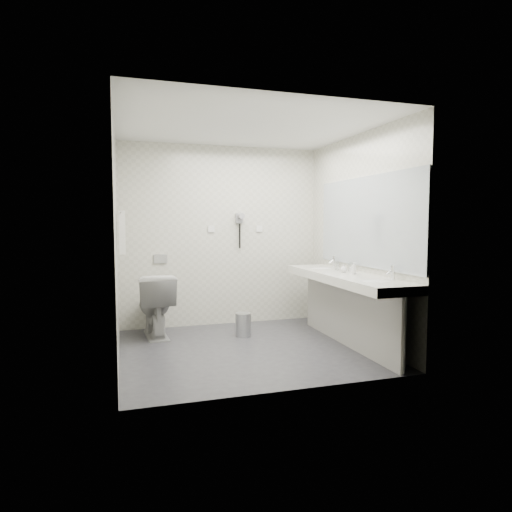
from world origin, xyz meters
name	(u,v)px	position (x,y,z in m)	size (l,w,h in m)	color
floor	(247,349)	(0.00, 0.00, 0.00)	(2.80, 2.80, 0.00)	#2E2D34
ceiling	(247,126)	(0.00, 0.00, 2.50)	(2.80, 2.80, 0.00)	silver
wall_back	(222,236)	(0.00, 1.30, 1.25)	(2.80, 2.80, 0.00)	beige
wall_front	(290,245)	(0.00, -1.30, 1.25)	(2.80, 2.80, 0.00)	beige
wall_left	(116,241)	(-1.40, 0.00, 1.25)	(2.60, 2.60, 0.00)	beige
wall_right	(358,238)	(1.40, 0.00, 1.25)	(2.60, 2.60, 0.00)	beige
vanity_counter	(345,278)	(1.12, -0.20, 0.80)	(0.55, 2.20, 0.10)	silver
vanity_panel	(346,314)	(1.15, -0.20, 0.38)	(0.03, 2.15, 0.75)	gray
vanity_post_near	(403,335)	(1.18, -1.24, 0.38)	(0.06, 0.06, 0.75)	silver
vanity_post_far	(312,299)	(1.18, 0.84, 0.38)	(0.06, 0.06, 0.75)	silver
mirror	(366,222)	(1.39, -0.20, 1.45)	(0.02, 2.20, 1.05)	#B2BCC6
basin_near	(376,282)	(1.12, -0.85, 0.83)	(0.40, 0.31, 0.05)	silver
basin_far	(321,269)	(1.12, 0.45, 0.83)	(0.40, 0.31, 0.05)	silver
faucet_near	(393,273)	(1.32, -0.85, 0.92)	(0.04, 0.04, 0.15)	silver
faucet_far	(334,262)	(1.32, 0.45, 0.92)	(0.04, 0.04, 0.15)	silver
soap_bottle_a	(352,268)	(1.27, -0.10, 0.90)	(0.04, 0.04, 0.09)	beige
soap_bottle_b	(344,268)	(1.17, -0.08, 0.90)	(0.07, 0.07, 0.10)	beige
soap_bottle_c	(354,268)	(1.20, -0.28, 0.92)	(0.05, 0.05, 0.14)	beige
glass_left	(350,267)	(1.31, 0.01, 0.90)	(0.06, 0.06, 0.10)	silver
glass_right	(337,266)	(1.20, 0.15, 0.90)	(0.06, 0.06, 0.10)	silver
toilet	(155,305)	(-0.96, 0.89, 0.40)	(0.45, 0.79, 0.80)	silver
flush_plate	(160,259)	(-0.85, 1.29, 0.95)	(0.18, 0.02, 0.12)	#B2B5BA
pedal_bin	(243,325)	(0.10, 0.56, 0.14)	(0.20, 0.20, 0.28)	#B2B5BA
bin_lid	(243,314)	(0.10, 0.56, 0.29)	(0.20, 0.20, 0.01)	#B2B5BA
towel_rail	(121,213)	(-1.35, 0.55, 1.55)	(0.02, 0.02, 0.62)	silver
towel_near	(122,232)	(-1.34, 0.41, 1.33)	(0.07, 0.24, 0.48)	white
towel_far	(122,232)	(-1.34, 0.69, 1.33)	(0.07, 0.24, 0.48)	white
dryer_cradle	(239,218)	(0.25, 1.27, 1.50)	(0.10, 0.04, 0.14)	gray
dryer_barrel	(241,216)	(0.25, 1.20, 1.53)	(0.08, 0.08, 0.14)	gray
dryer_cord	(240,236)	(0.25, 1.26, 1.25)	(0.02, 0.02, 0.35)	black
switch_plate_a	(211,229)	(-0.15, 1.29, 1.35)	(0.09, 0.02, 0.09)	silver
switch_plate_b	(259,229)	(0.55, 1.29, 1.35)	(0.09, 0.02, 0.09)	silver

